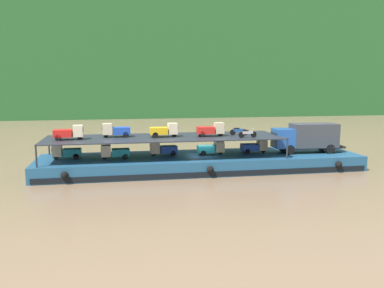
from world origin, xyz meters
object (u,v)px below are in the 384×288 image
Objects in this scene: mini_truck_lower_aft at (115,152)px; mini_truck_lower_bow at (254,146)px; motorcycle_upper_port at (247,133)px; covered_lorry at (307,137)px; mini_truck_lower_fore at (211,148)px; mini_truck_upper_mid at (116,130)px; cargo_barge at (201,162)px; motorcycle_upper_centre at (239,131)px; mini_truck_lower_stern at (66,152)px; mini_truck_upper_bow at (211,129)px; mini_truck_upper_stern at (69,133)px; mini_truck_lower_mid at (163,149)px; mini_truck_upper_fore at (164,130)px.

mini_truck_lower_bow is at bearing 3.42° from mini_truck_lower_aft.
covered_lorry is at bearing 13.36° from motorcycle_upper_port.
mini_truck_lower_aft is 9.83m from mini_truck_lower_fore.
mini_truck_upper_mid is 1.46× the size of motorcycle_upper_port.
mini_truck_lower_bow is at bearing 4.22° from cargo_barge.
motorcycle_upper_centre reaches higher than cargo_barge.
mini_truck_lower_stern is at bearing 168.13° from mini_truck_lower_aft.
mini_truck_upper_bow reaches higher than motorcycle_upper_port.
mini_truck_upper_stern is 1.45× the size of motorcycle_upper_port.
covered_lorry is 2.88× the size of mini_truck_lower_stern.
mini_truck_upper_fore is at bearing -82.47° from mini_truck_lower_mid.
mini_truck_lower_aft is 14.62m from mini_truck_lower_bow.
motorcycle_upper_centre reaches higher than mini_truck_lower_stern.
covered_lorry is at bearing -3.22° from mini_truck_upper_mid.
mini_truck_lower_bow is 3.44m from motorcycle_upper_port.
motorcycle_upper_centre is (-0.27, 2.07, 0.00)m from motorcycle_upper_port.
mini_truck_upper_stern reaches higher than cargo_barge.
mini_truck_upper_bow is (9.52, -1.10, 0.00)m from mini_truck_upper_mid.
cargo_barge is at bearing 1.79° from mini_truck_upper_stern.
covered_lorry is at bearing -7.97° from mini_truck_lower_bow.
mini_truck_lower_stern is at bearing 178.27° from motorcycle_upper_centre.
mini_truck_upper_fore is (-4.89, -0.21, 2.00)m from mini_truck_lower_fore.
cargo_barge is at bearing -5.19° from mini_truck_upper_mid.
mini_truck_lower_mid is 1.01× the size of mini_truck_lower_fore.
mini_truck_lower_fore is 2.06m from mini_truck_upper_bow.
mini_truck_lower_mid is 1.47× the size of motorcycle_upper_port.
mini_truck_lower_mid is at bearing 6.13° from mini_truck_upper_stern.
mini_truck_lower_aft is at bearing -0.48° from mini_truck_upper_stern.
mini_truck_lower_fore is at bearing 177.05° from motorcycle_upper_centre.
mini_truck_lower_mid is at bearing -2.59° from mini_truck_upper_mid.
mini_truck_upper_fore is at bearing -177.49° from mini_truck_lower_fore.
covered_lorry is at bearing -1.73° from cargo_barge.
motorcycle_upper_port is at bearing -35.17° from mini_truck_lower_fore.
mini_truck_upper_bow is 1.44× the size of motorcycle_upper_centre.
mini_truck_upper_fore is (4.92, 0.39, 2.00)m from mini_truck_lower_aft.
mini_truck_lower_aft is (-8.75, -0.44, 1.44)m from cargo_barge.
motorcycle_upper_centre reaches higher than mini_truck_lower_mid.
covered_lorry reaches higher than mini_truck_lower_stern.
covered_lorry is at bearing 0.28° from mini_truck_lower_aft.
mini_truck_lower_mid is 8.70m from motorcycle_upper_port.
covered_lorry is 20.05m from mini_truck_upper_mid.
mini_truck_upper_fore is (9.14, 0.36, 0.00)m from mini_truck_upper_stern.
mini_truck_upper_fore reaches higher than covered_lorry.
mini_truck_upper_mid is 9.58m from mini_truck_upper_bow.
cargo_barge is at bearing -175.78° from mini_truck_lower_bow.
cargo_barge is at bearing 154.08° from motorcycle_upper_port.
mini_truck_upper_bow is 3.06m from motorcycle_upper_centre.
covered_lorry reaches higher than mini_truck_lower_mid.
mini_truck_upper_fore is at bearing -177.18° from mini_truck_lower_bow.
mini_truck_upper_bow is at bearing -3.43° from mini_truck_lower_stern.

